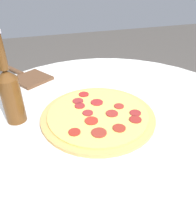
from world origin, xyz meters
The scene contains 4 objects.
table centered at (0.00, 0.00, 0.56)m, with size 1.07×1.07×0.77m.
pizza centered at (-0.04, 0.02, 0.78)m, with size 0.36×0.36×0.02m.
beer_bottle centered at (-0.29, 0.08, 0.87)m, with size 0.06×0.06×0.27m.
pizza_paddle centered at (-0.25, 0.38, 0.78)m, with size 0.20×0.26×0.02m.
Camera 1 is at (-0.21, -0.53, 1.18)m, focal length 35.00 mm.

